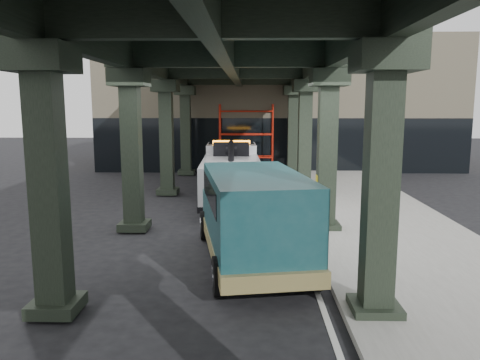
# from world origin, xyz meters

# --- Properties ---
(ground) EXTENTS (90.00, 90.00, 0.00)m
(ground) POSITION_xyz_m (0.00, 0.00, 0.00)
(ground) COLOR black
(ground) RESTS_ON ground
(sidewalk) EXTENTS (5.00, 40.00, 0.15)m
(sidewalk) POSITION_xyz_m (4.50, 2.00, 0.07)
(sidewalk) COLOR gray
(sidewalk) RESTS_ON ground
(lane_stripe) EXTENTS (0.12, 38.00, 0.01)m
(lane_stripe) POSITION_xyz_m (1.70, 2.00, 0.01)
(lane_stripe) COLOR silver
(lane_stripe) RESTS_ON ground
(viaduct) EXTENTS (7.40, 32.00, 6.40)m
(viaduct) POSITION_xyz_m (-0.40, 2.00, 5.46)
(viaduct) COLOR black
(viaduct) RESTS_ON ground
(building) EXTENTS (22.00, 10.00, 8.00)m
(building) POSITION_xyz_m (2.00, 20.00, 4.00)
(building) COLOR #C6B793
(building) RESTS_ON ground
(scaffolding) EXTENTS (3.08, 0.88, 4.00)m
(scaffolding) POSITION_xyz_m (0.00, 14.64, 2.11)
(scaffolding) COLOR red
(scaffolding) RESTS_ON ground
(tow_truck) EXTENTS (2.55, 7.80, 2.53)m
(tow_truck) POSITION_xyz_m (-0.53, 6.63, 1.23)
(tow_truck) COLOR black
(tow_truck) RESTS_ON ground
(towed_van) EXTENTS (3.13, 6.06, 2.35)m
(towed_van) POSITION_xyz_m (0.33, -1.06, 1.26)
(towed_van) COLOR #133F45
(towed_van) RESTS_ON ground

